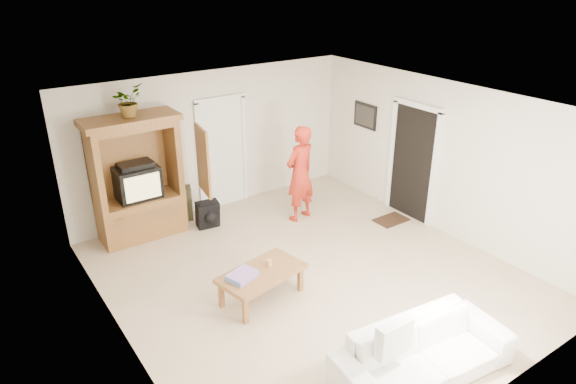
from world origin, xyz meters
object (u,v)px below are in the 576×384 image
at_px(armoire, 139,186).
at_px(man, 300,174).
at_px(sofa, 423,353).
at_px(coffee_table, 262,275).

xyz_separation_m(armoire, man, (2.56, -1.02, -0.03)).
distance_m(sofa, coffee_table, 2.38).
bearing_deg(coffee_table, armoire, 92.99).
height_order(man, coffee_table, man).
height_order(man, sofa, man).
bearing_deg(man, armoire, -33.75).
bearing_deg(sofa, armoire, 112.03).
distance_m(armoire, man, 2.76).
bearing_deg(sofa, man, 80.08).
bearing_deg(armoire, man, -21.78).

